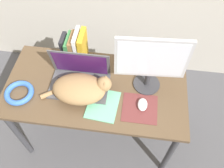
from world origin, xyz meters
name	(u,v)px	position (x,y,z in m)	size (l,w,h in m)	color
ground_plane	(94,165)	(0.00, 0.00, 0.00)	(12.00, 12.00, 0.00)	#4C4C51
desk	(96,94)	(0.00, 0.32, 0.64)	(1.25, 0.63, 0.72)	brown
laptop	(80,79)	(-0.11, 0.33, 0.77)	(0.40, 0.24, 0.26)	#4C4C51
cat	(81,88)	(-0.08, 0.25, 0.79)	(0.47, 0.25, 0.15)	#99754C
external_monitor	(151,62)	(0.35, 0.38, 0.96)	(0.45, 0.18, 0.43)	#333338
mousepad	(140,108)	(0.31, 0.19, 0.72)	(0.23, 0.22, 0.00)	brown
computer_mouse	(143,104)	(0.33, 0.21, 0.74)	(0.06, 0.10, 0.03)	silver
book_row	(75,48)	(-0.18, 0.55, 0.84)	(0.17, 0.17, 0.26)	#232328
cable_coil	(19,93)	(-0.49, 0.19, 0.74)	(0.20, 0.20, 0.04)	blue
notepad	(103,105)	(0.07, 0.18, 0.73)	(0.22, 0.25, 0.01)	#6BBC93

